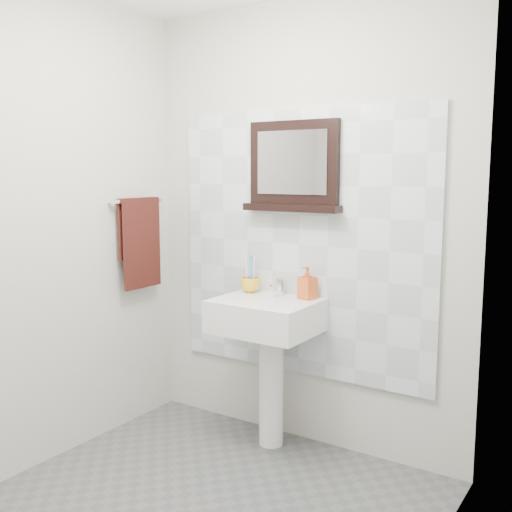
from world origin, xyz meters
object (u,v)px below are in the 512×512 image
at_px(toothbrush_cup, 250,285).
at_px(soap_dispenser, 307,283).
at_px(framed_mirror, 294,169).
at_px(pedestal_sink, 267,332).
at_px(hand_towel, 140,236).

height_order(toothbrush_cup, soap_dispenser, soap_dispenser).
bearing_deg(framed_mirror, pedestal_sink, -106.86).
height_order(pedestal_sink, framed_mirror, framed_mirror).
height_order(soap_dispenser, framed_mirror, framed_mirror).
xyz_separation_m(toothbrush_cup, framed_mirror, (0.25, 0.07, 0.67)).
bearing_deg(toothbrush_cup, hand_towel, -162.17).
distance_m(pedestal_sink, soap_dispenser, 0.35).
relative_size(soap_dispenser, framed_mirror, 0.31).
bearing_deg(pedestal_sink, soap_dispenser, 36.77).
xyz_separation_m(toothbrush_cup, hand_towel, (-0.67, -0.21, 0.27)).
bearing_deg(soap_dispenser, pedestal_sink, -131.17).
distance_m(soap_dispenser, hand_towel, 1.08).
relative_size(framed_mirror, hand_towel, 1.07).
relative_size(pedestal_sink, soap_dispenser, 5.29).
distance_m(toothbrush_cup, hand_towel, 0.75).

